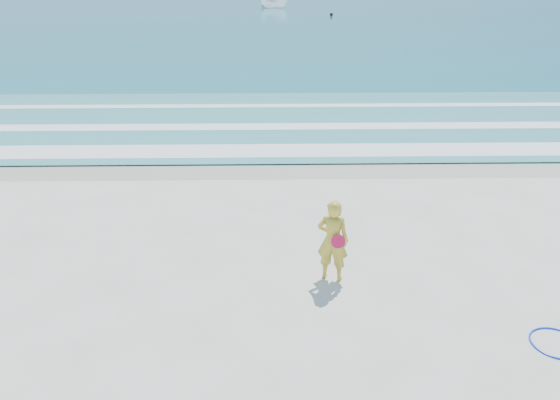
{
  "coord_description": "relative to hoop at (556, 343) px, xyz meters",
  "views": [
    {
      "loc": [
        0.1,
        -6.89,
        5.73
      ],
      "look_at": [
        0.32,
        4.0,
        1.0
      ],
      "focal_mm": 35.0,
      "sensor_mm": 36.0,
      "label": 1
    }
  ],
  "objects": [
    {
      "name": "boat",
      "position": [
        -3.89,
        72.67,
        0.81
      ],
      "size": [
        4.25,
        2.11,
        1.57
      ],
      "primitive_type": "imported",
      "rotation": [
        0.0,
        0.0,
        1.42
      ],
      "color": "white",
      "rests_on": "ocean"
    },
    {
      "name": "wet_sand",
      "position": [
        -4.78,
        8.72,
        -0.01
      ],
      "size": [
        400.0,
        2.4,
        0.0
      ],
      "primitive_type": "cube",
      "color": "#B2A893",
      "rests_on": "ground"
    },
    {
      "name": "foam_near",
      "position": [
        -4.78,
        10.02,
        0.04
      ],
      "size": [
        400.0,
        1.4,
        0.01
      ],
      "primitive_type": "cube",
      "color": "white",
      "rests_on": "shallow"
    },
    {
      "name": "foam_far",
      "position": [
        -4.78,
        16.22,
        0.04
      ],
      "size": [
        400.0,
        0.6,
        0.01
      ],
      "primitive_type": "cube",
      "color": "white",
      "rests_on": "shallow"
    },
    {
      "name": "buoy",
      "position": [
        2.69,
        60.15,
        0.22
      ],
      "size": [
        0.39,
        0.39,
        0.39
      ],
      "primitive_type": "sphere",
      "color": "black",
      "rests_on": "ocean"
    },
    {
      "name": "shallow",
      "position": [
        -4.78,
        13.72,
        0.03
      ],
      "size": [
        400.0,
        10.0,
        0.01
      ],
      "primitive_type": "cube",
      "color": "#59B7AD",
      "rests_on": "ocean"
    },
    {
      "name": "hoop",
      "position": [
        0.0,
        0.0,
        0.0
      ],
      "size": [
        1.11,
        1.11,
        0.03
      ],
      "primitive_type": "torus",
      "rotation": [
        0.0,
        0.0,
        -0.42
      ],
      "color": "#0D35EA",
      "rests_on": "ground"
    },
    {
      "name": "ground",
      "position": [
        -4.78,
        -0.28,
        -0.02
      ],
      "size": [
        400.0,
        400.0,
        0.0
      ],
      "primitive_type": "plane",
      "color": "silver",
      "rests_on": "ground"
    },
    {
      "name": "woman",
      "position": [
        -3.48,
        2.12,
        0.82
      ],
      "size": [
        0.7,
        0.57,
        1.68
      ],
      "color": "gold",
      "rests_on": "ground"
    },
    {
      "name": "foam_mid",
      "position": [
        -4.78,
        12.92,
        0.04
      ],
      "size": [
        400.0,
        0.9,
        0.01
      ],
      "primitive_type": "cube",
      "color": "white",
      "rests_on": "shallow"
    }
  ]
}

